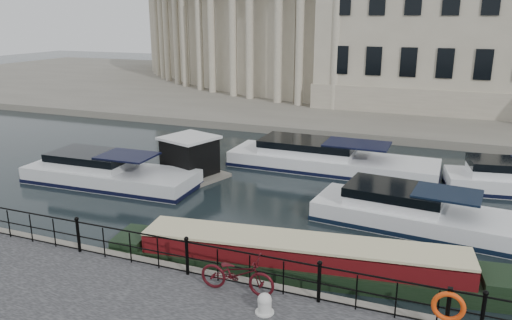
{
  "coord_description": "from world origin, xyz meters",
  "views": [
    {
      "loc": [
        6.81,
        -13.86,
        7.97
      ],
      "look_at": [
        0.5,
        2.0,
        3.0
      ],
      "focal_mm": 35.0,
      "sensor_mm": 36.0,
      "label": 1
    }
  ],
  "objects_px": {
    "life_ring_post": "(448,307)",
    "harbour_hut": "(190,159)",
    "mooring_bollard": "(265,304)",
    "narrowboat": "(301,264)",
    "bicycle": "(237,274)"
  },
  "relations": [
    {
      "from": "harbour_hut",
      "to": "life_ring_post",
      "type": "bearing_deg",
      "value": -21.14
    },
    {
      "from": "narrowboat",
      "to": "life_ring_post",
      "type": "bearing_deg",
      "value": -38.23
    },
    {
      "from": "narrowboat",
      "to": "mooring_bollard",
      "type": "bearing_deg",
      "value": -97.87
    },
    {
      "from": "life_ring_post",
      "to": "narrowboat",
      "type": "relative_size",
      "value": 0.1
    },
    {
      "from": "life_ring_post",
      "to": "harbour_hut",
      "type": "relative_size",
      "value": 0.33
    },
    {
      "from": "mooring_bollard",
      "to": "narrowboat",
      "type": "xyz_separation_m",
      "value": [
        0.01,
        3.24,
        -0.45
      ]
    },
    {
      "from": "bicycle",
      "to": "mooring_bollard",
      "type": "bearing_deg",
      "value": -124.79
    },
    {
      "from": "bicycle",
      "to": "mooring_bollard",
      "type": "height_order",
      "value": "bicycle"
    },
    {
      "from": "mooring_bollard",
      "to": "life_ring_post",
      "type": "relative_size",
      "value": 0.44
    },
    {
      "from": "life_ring_post",
      "to": "harbour_hut",
      "type": "height_order",
      "value": "harbour_hut"
    },
    {
      "from": "bicycle",
      "to": "narrowboat",
      "type": "relative_size",
      "value": 0.17
    },
    {
      "from": "mooring_bollard",
      "to": "harbour_hut",
      "type": "xyz_separation_m",
      "value": [
        -8.14,
        10.77,
        0.14
      ]
    },
    {
      "from": "mooring_bollard",
      "to": "bicycle",
      "type": "bearing_deg",
      "value": 147.89
    },
    {
      "from": "mooring_bollard",
      "to": "narrowboat",
      "type": "relative_size",
      "value": 0.04
    },
    {
      "from": "bicycle",
      "to": "harbour_hut",
      "type": "xyz_separation_m",
      "value": [
        -7.07,
        10.11,
        -0.16
      ]
    }
  ]
}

